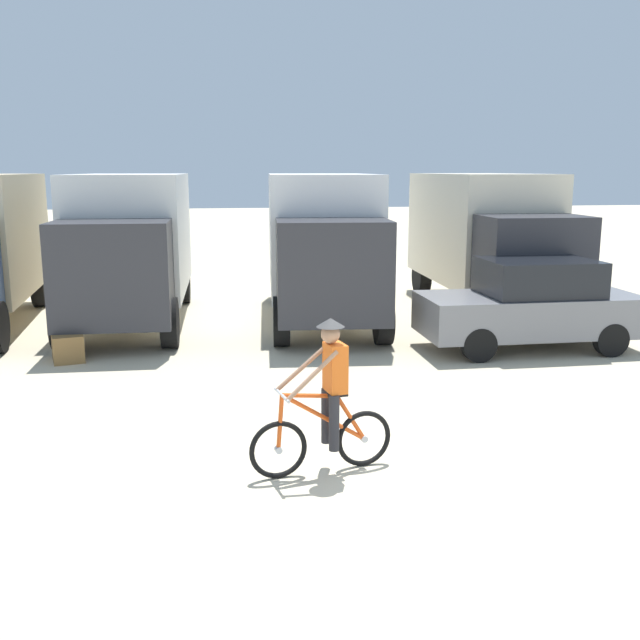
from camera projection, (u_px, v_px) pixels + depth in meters
ground_plane at (377, 468)px, 8.57m from camera, size 120.00×120.00×0.00m
box_truck_white_box at (130, 240)px, 16.51m from camera, size 2.52×6.80×3.35m
box_truck_avon_van at (322, 239)px, 16.85m from camera, size 2.86×6.90×3.35m
box_truck_cream_rv at (487, 234)px, 18.14m from camera, size 2.53×6.80×3.35m
sedan_parked at (531, 305)px, 14.08m from camera, size 4.21×1.80×1.76m
cyclist_orange_shirt at (327, 402)px, 8.30m from camera, size 1.71×0.56×1.82m
supply_crate at (68, 348)px, 13.32m from camera, size 0.68×0.76×0.50m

